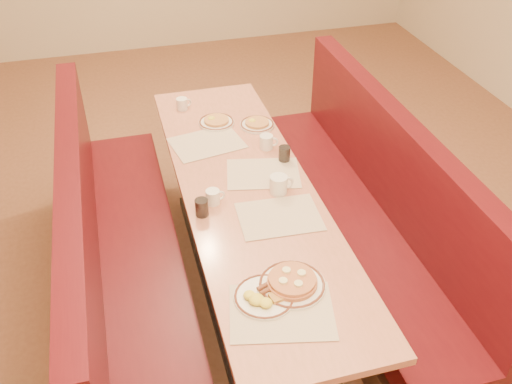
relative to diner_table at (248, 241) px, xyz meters
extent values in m
plane|color=#9E6647|center=(0.00, 0.00, -0.37)|extent=(8.00, 8.00, 0.00)
cube|color=black|center=(0.00, 0.00, -0.34)|extent=(0.55, 1.88, 0.06)
cube|color=black|center=(0.00, 0.00, -0.02)|extent=(0.15, 1.75, 0.71)
cube|color=#D77B63|center=(0.00, 0.00, 0.36)|extent=(0.70, 2.50, 0.04)
cube|color=#4C3326|center=(-0.68, 0.00, -0.27)|extent=(0.55, 2.50, 0.20)
cube|color=#510D11|center=(-0.68, 0.00, 0.00)|extent=(0.55, 2.50, 0.16)
cube|color=#510D11|center=(-0.89, 0.00, 0.38)|extent=(0.12, 2.50, 0.60)
cube|color=#4C3326|center=(0.68, 0.00, -0.27)|extent=(0.55, 2.50, 0.20)
cube|color=#510D11|center=(0.68, 0.00, 0.00)|extent=(0.55, 2.50, 0.16)
cube|color=#510D11|center=(0.89, 0.00, 0.38)|extent=(0.12, 2.50, 0.60)
cube|color=beige|center=(-0.09, -0.89, 0.38)|extent=(0.49, 0.41, 0.00)
cube|color=beige|center=(0.09, -0.28, 0.38)|extent=(0.43, 0.33, 0.00)
cube|color=beige|center=(-0.12, 0.51, 0.38)|extent=(0.47, 0.38, 0.00)
cube|color=beige|center=(0.12, 0.11, 0.38)|extent=(0.46, 0.38, 0.00)
cylinder|color=white|center=(0.00, -0.76, 0.39)|extent=(0.29, 0.29, 0.02)
torus|color=brown|center=(0.00, -0.76, 0.39)|extent=(0.29, 0.29, 0.01)
cylinder|color=#C67647|center=(0.00, -0.76, 0.41)|extent=(0.22, 0.22, 0.02)
cylinder|color=#C67647|center=(0.00, -0.76, 0.42)|extent=(0.21, 0.21, 0.02)
cylinder|color=#FFF0A6|center=(0.05, -0.75, 0.44)|extent=(0.04, 0.04, 0.01)
cylinder|color=#FFF0A6|center=(-0.01, -0.72, 0.44)|extent=(0.04, 0.04, 0.01)
cylinder|color=#FFF0A6|center=(-0.04, -0.77, 0.44)|extent=(0.04, 0.04, 0.01)
cylinder|color=#FFF0A6|center=(0.01, -0.81, 0.44)|extent=(0.04, 0.04, 0.01)
cylinder|color=white|center=(-0.13, -0.80, 0.38)|extent=(0.26, 0.26, 0.02)
torus|color=brown|center=(-0.13, -0.80, 0.39)|extent=(0.26, 0.26, 0.01)
ellipsoid|color=yellow|center=(-0.18, -0.82, 0.41)|extent=(0.07, 0.07, 0.04)
ellipsoid|color=yellow|center=(-0.14, -0.85, 0.41)|extent=(0.06, 0.06, 0.03)
ellipsoid|color=yellow|center=(-0.20, -0.79, 0.41)|extent=(0.05, 0.05, 0.03)
cylinder|color=brown|center=(-0.10, -0.77, 0.40)|extent=(0.10, 0.05, 0.02)
cylinder|color=brown|center=(-0.11, -0.75, 0.40)|extent=(0.10, 0.05, 0.02)
cube|color=gold|center=(-0.08, -0.82, 0.40)|extent=(0.09, 0.07, 0.02)
cylinder|color=white|center=(0.23, 0.64, 0.38)|extent=(0.22, 0.22, 0.02)
torus|color=brown|center=(0.23, 0.64, 0.39)|extent=(0.21, 0.21, 0.01)
cylinder|color=#DC894D|center=(0.23, 0.64, 0.40)|extent=(0.15, 0.15, 0.02)
ellipsoid|color=yellow|center=(0.20, 0.66, 0.41)|extent=(0.05, 0.05, 0.02)
cylinder|color=white|center=(-0.01, 0.74, 0.38)|extent=(0.23, 0.23, 0.02)
torus|color=brown|center=(-0.01, 0.74, 0.39)|extent=(0.22, 0.22, 0.01)
cylinder|color=#DC894D|center=(-0.01, 0.74, 0.40)|extent=(0.16, 0.16, 0.02)
ellipsoid|color=yellow|center=(-0.04, 0.75, 0.41)|extent=(0.05, 0.05, 0.02)
cylinder|color=white|center=(0.15, -0.08, 0.43)|extent=(0.09, 0.09, 0.10)
torus|color=white|center=(0.20, -0.07, 0.43)|extent=(0.07, 0.02, 0.07)
cylinder|color=black|center=(0.15, -0.08, 0.47)|extent=(0.08, 0.08, 0.01)
cylinder|color=white|center=(-0.21, -0.08, 0.41)|extent=(0.07, 0.07, 0.08)
torus|color=white|center=(-0.17, -0.08, 0.41)|extent=(0.06, 0.01, 0.06)
cylinder|color=black|center=(-0.21, -0.08, 0.45)|extent=(0.06, 0.06, 0.01)
cylinder|color=white|center=(0.21, 0.37, 0.42)|extent=(0.08, 0.08, 0.09)
torus|color=white|center=(0.25, 0.36, 0.42)|extent=(0.06, 0.03, 0.06)
cylinder|color=black|center=(0.21, 0.37, 0.46)|extent=(0.07, 0.07, 0.01)
cylinder|color=white|center=(-0.19, 0.99, 0.41)|extent=(0.07, 0.07, 0.08)
torus|color=white|center=(-0.15, 1.00, 0.41)|extent=(0.06, 0.02, 0.06)
cylinder|color=black|center=(-0.19, 0.99, 0.45)|extent=(0.06, 0.06, 0.01)
cylinder|color=black|center=(-0.28, -0.16, 0.42)|extent=(0.06, 0.06, 0.09)
cylinder|color=silver|center=(-0.28, -0.16, 0.42)|extent=(0.07, 0.07, 0.09)
cylinder|color=black|center=(0.28, 0.21, 0.42)|extent=(0.06, 0.06, 0.09)
cylinder|color=silver|center=(0.28, 0.21, 0.42)|extent=(0.07, 0.07, 0.09)
camera|label=1|loc=(-0.62, -2.42, 2.19)|focal=40.00mm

